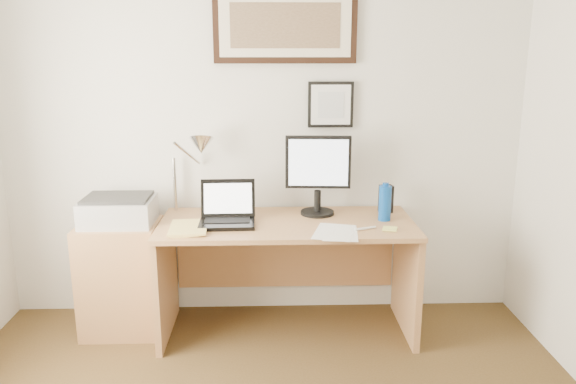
{
  "coord_description": "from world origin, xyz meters",
  "views": [
    {
      "loc": [
        0.05,
        -1.74,
        1.79
      ],
      "look_at": [
        0.15,
        1.43,
        0.99
      ],
      "focal_mm": 35.0,
      "sensor_mm": 36.0,
      "label": 1
    }
  ],
  "objects_px": {
    "desk": "(287,252)",
    "laptop": "(227,214)",
    "printer": "(119,210)",
    "side_cabinet": "(122,278)",
    "book": "(170,229)",
    "water_bottle": "(385,203)",
    "lcd_monitor": "(318,171)"
  },
  "relations": [
    {
      "from": "lcd_monitor",
      "to": "book",
      "type": "bearing_deg",
      "value": -161.18
    },
    {
      "from": "printer",
      "to": "lcd_monitor",
      "type": "bearing_deg",
      "value": 4.33
    },
    {
      "from": "water_bottle",
      "to": "lcd_monitor",
      "type": "distance_m",
      "value": 0.47
    },
    {
      "from": "desk",
      "to": "water_bottle",
      "type": "bearing_deg",
      "value": -6.32
    },
    {
      "from": "water_bottle",
      "to": "book",
      "type": "bearing_deg",
      "value": -172.72
    },
    {
      "from": "laptop",
      "to": "printer",
      "type": "bearing_deg",
      "value": 173.42
    },
    {
      "from": "book",
      "to": "lcd_monitor",
      "type": "relative_size",
      "value": 0.59
    },
    {
      "from": "book",
      "to": "lcd_monitor",
      "type": "height_order",
      "value": "lcd_monitor"
    },
    {
      "from": "water_bottle",
      "to": "book",
      "type": "height_order",
      "value": "water_bottle"
    },
    {
      "from": "water_bottle",
      "to": "side_cabinet",
      "type": "bearing_deg",
      "value": 178.87
    },
    {
      "from": "side_cabinet",
      "to": "book",
      "type": "relative_size",
      "value": 2.4
    },
    {
      "from": "side_cabinet",
      "to": "lcd_monitor",
      "type": "xyz_separation_m",
      "value": [
        1.28,
        0.11,
        0.68
      ]
    },
    {
      "from": "book",
      "to": "laptop",
      "type": "height_order",
      "value": "laptop"
    },
    {
      "from": "desk",
      "to": "printer",
      "type": "bearing_deg",
      "value": -178.77
    },
    {
      "from": "laptop",
      "to": "book",
      "type": "bearing_deg",
      "value": -158.05
    },
    {
      "from": "water_bottle",
      "to": "lcd_monitor",
      "type": "xyz_separation_m",
      "value": [
        -0.41,
        0.14,
        0.18
      ]
    },
    {
      "from": "laptop",
      "to": "lcd_monitor",
      "type": "distance_m",
      "value": 0.65
    },
    {
      "from": "side_cabinet",
      "to": "lcd_monitor",
      "type": "distance_m",
      "value": 1.45
    },
    {
      "from": "book",
      "to": "side_cabinet",
      "type": "bearing_deg",
      "value": 150.78
    },
    {
      "from": "water_bottle",
      "to": "printer",
      "type": "height_order",
      "value": "water_bottle"
    },
    {
      "from": "desk",
      "to": "printer",
      "type": "height_order",
      "value": "printer"
    },
    {
      "from": "desk",
      "to": "laptop",
      "type": "distance_m",
      "value": 0.48
    },
    {
      "from": "lcd_monitor",
      "to": "printer",
      "type": "height_order",
      "value": "lcd_monitor"
    },
    {
      "from": "side_cabinet",
      "to": "book",
      "type": "xyz_separation_m",
      "value": [
        0.36,
        -0.2,
        0.4
      ]
    },
    {
      "from": "laptop",
      "to": "side_cabinet",
      "type": "bearing_deg",
      "value": 174.5
    },
    {
      "from": "printer",
      "to": "laptop",
      "type": "bearing_deg",
      "value": -6.58
    },
    {
      "from": "desk",
      "to": "lcd_monitor",
      "type": "height_order",
      "value": "lcd_monitor"
    },
    {
      "from": "book",
      "to": "printer",
      "type": "relative_size",
      "value": 0.69
    },
    {
      "from": "laptop",
      "to": "lcd_monitor",
      "type": "bearing_deg",
      "value": 16.94
    },
    {
      "from": "lcd_monitor",
      "to": "laptop",
      "type": "bearing_deg",
      "value": -163.06
    },
    {
      "from": "side_cabinet",
      "to": "water_bottle",
      "type": "height_order",
      "value": "water_bottle"
    },
    {
      "from": "water_bottle",
      "to": "lcd_monitor",
      "type": "relative_size",
      "value": 0.43
    }
  ]
}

